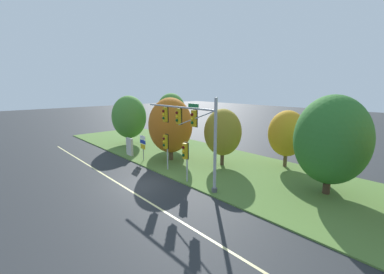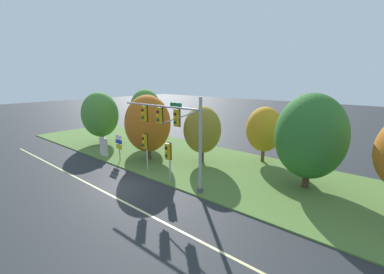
{
  "view_description": "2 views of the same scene",
  "coord_description": "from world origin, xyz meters",
  "px_view_note": "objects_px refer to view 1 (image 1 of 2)",
  "views": [
    {
      "loc": [
        16.92,
        -9.58,
        7.53
      ],
      "look_at": [
        1.62,
        4.1,
        3.44
      ],
      "focal_mm": 24.0,
      "sensor_mm": 36.0,
      "label": 1
    },
    {
      "loc": [
        15.61,
        -10.1,
        7.99
      ],
      "look_at": [
        3.07,
        4.67,
        3.5
      ],
      "focal_mm": 24.0,
      "sensor_mm": 36.0,
      "label": 2
    }
  ],
  "objects_px": {
    "tree_tall_centre": "(287,134)",
    "tree_right_far": "(332,140)",
    "pedestrian_signal_further_along": "(185,153)",
    "route_sign_post": "(143,144)",
    "tree_behind_signpost": "(171,125)",
    "tree_nearest_road": "(129,117)",
    "info_kiosk": "(130,147)",
    "pedestrian_signal_near_kerb": "(166,144)",
    "tree_mid_verge": "(223,132)",
    "tree_left_of_mast": "(171,112)",
    "traffic_signal_mast": "(191,126)"
  },
  "relations": [
    {
      "from": "tree_mid_verge",
      "to": "info_kiosk",
      "type": "height_order",
      "value": "tree_mid_verge"
    },
    {
      "from": "pedestrian_signal_further_along",
      "to": "tree_left_of_mast",
      "type": "height_order",
      "value": "tree_left_of_mast"
    },
    {
      "from": "pedestrian_signal_near_kerb",
      "to": "route_sign_post",
      "type": "bearing_deg",
      "value": 178.8
    },
    {
      "from": "traffic_signal_mast",
      "to": "tree_tall_centre",
      "type": "relative_size",
      "value": 1.55
    },
    {
      "from": "traffic_signal_mast",
      "to": "tree_right_far",
      "type": "bearing_deg",
      "value": 35.59
    },
    {
      "from": "info_kiosk",
      "to": "tree_left_of_mast",
      "type": "bearing_deg",
      "value": 96.22
    },
    {
      "from": "tree_behind_signpost",
      "to": "info_kiosk",
      "type": "relative_size",
      "value": 3.33
    },
    {
      "from": "traffic_signal_mast",
      "to": "pedestrian_signal_further_along",
      "type": "height_order",
      "value": "traffic_signal_mast"
    },
    {
      "from": "traffic_signal_mast",
      "to": "route_sign_post",
      "type": "height_order",
      "value": "traffic_signal_mast"
    },
    {
      "from": "tree_right_far",
      "to": "tree_behind_signpost",
      "type": "bearing_deg",
      "value": -167.76
    },
    {
      "from": "pedestrian_signal_near_kerb",
      "to": "tree_behind_signpost",
      "type": "distance_m",
      "value": 3.45
    },
    {
      "from": "pedestrian_signal_near_kerb",
      "to": "route_sign_post",
      "type": "distance_m",
      "value": 4.11
    },
    {
      "from": "route_sign_post",
      "to": "tree_behind_signpost",
      "type": "relative_size",
      "value": 0.41
    },
    {
      "from": "route_sign_post",
      "to": "tree_behind_signpost",
      "type": "distance_m",
      "value": 3.38
    },
    {
      "from": "pedestrian_signal_further_along",
      "to": "info_kiosk",
      "type": "xyz_separation_m",
      "value": [
        -10.12,
        0.62,
        -1.37
      ]
    },
    {
      "from": "pedestrian_signal_further_along",
      "to": "tree_mid_verge",
      "type": "xyz_separation_m",
      "value": [
        -1.09,
        5.53,
        0.85
      ]
    },
    {
      "from": "tree_right_far",
      "to": "info_kiosk",
      "type": "relative_size",
      "value": 3.63
    },
    {
      "from": "traffic_signal_mast",
      "to": "info_kiosk",
      "type": "bearing_deg",
      "value": 178.0
    },
    {
      "from": "pedestrian_signal_further_along",
      "to": "tree_right_far",
      "type": "xyz_separation_m",
      "value": [
        8.28,
        5.96,
        1.53
      ]
    },
    {
      "from": "info_kiosk",
      "to": "tree_nearest_road",
      "type": "bearing_deg",
      "value": 151.11
    },
    {
      "from": "tree_nearest_road",
      "to": "info_kiosk",
      "type": "xyz_separation_m",
      "value": [
        5.21,
        -2.87,
        -2.56
      ]
    },
    {
      "from": "tree_tall_centre",
      "to": "pedestrian_signal_further_along",
      "type": "bearing_deg",
      "value": -108.49
    },
    {
      "from": "pedestrian_signal_further_along",
      "to": "route_sign_post",
      "type": "bearing_deg",
      "value": 174.52
    },
    {
      "from": "pedestrian_signal_further_along",
      "to": "tree_tall_centre",
      "type": "relative_size",
      "value": 0.6
    },
    {
      "from": "route_sign_post",
      "to": "tree_left_of_mast",
      "type": "xyz_separation_m",
      "value": [
        -3.32,
        6.17,
        2.62
      ]
    },
    {
      "from": "traffic_signal_mast",
      "to": "pedestrian_signal_near_kerb",
      "type": "bearing_deg",
      "value": 174.32
    },
    {
      "from": "tree_left_of_mast",
      "to": "tree_mid_verge",
      "type": "xyz_separation_m",
      "value": [
        9.71,
        -1.35,
        -1.13
      ]
    },
    {
      "from": "route_sign_post",
      "to": "tree_nearest_road",
      "type": "distance_m",
      "value": 8.53
    },
    {
      "from": "traffic_signal_mast",
      "to": "tree_right_far",
      "type": "distance_m",
      "value": 9.81
    },
    {
      "from": "route_sign_post",
      "to": "tree_mid_verge",
      "type": "relative_size",
      "value": 0.48
    },
    {
      "from": "pedestrian_signal_further_along",
      "to": "traffic_signal_mast",
      "type": "bearing_deg",
      "value": 39.82
    },
    {
      "from": "tree_behind_signpost",
      "to": "tree_tall_centre",
      "type": "distance_m",
      "value": 11.12
    },
    {
      "from": "pedestrian_signal_near_kerb",
      "to": "tree_nearest_road",
      "type": "distance_m",
      "value": 12.29
    },
    {
      "from": "tree_right_far",
      "to": "pedestrian_signal_further_along",
      "type": "bearing_deg",
      "value": -144.24
    },
    {
      "from": "traffic_signal_mast",
      "to": "route_sign_post",
      "type": "bearing_deg",
      "value": 176.64
    },
    {
      "from": "tree_mid_verge",
      "to": "tree_right_far",
      "type": "distance_m",
      "value": 9.4
    },
    {
      "from": "traffic_signal_mast",
      "to": "route_sign_post",
      "type": "relative_size",
      "value": 3.16
    },
    {
      "from": "tree_mid_verge",
      "to": "info_kiosk",
      "type": "bearing_deg",
      "value": -151.49
    },
    {
      "from": "pedestrian_signal_near_kerb",
      "to": "tree_nearest_road",
      "type": "bearing_deg",
      "value": 166.46
    },
    {
      "from": "tree_left_of_mast",
      "to": "info_kiosk",
      "type": "distance_m",
      "value": 7.13
    },
    {
      "from": "traffic_signal_mast",
      "to": "route_sign_post",
      "type": "xyz_separation_m",
      "value": [
        -7.79,
        0.46,
        -2.78
      ]
    },
    {
      "from": "pedestrian_signal_near_kerb",
      "to": "info_kiosk",
      "type": "bearing_deg",
      "value": -179.93
    },
    {
      "from": "tree_behind_signpost",
      "to": "tree_right_far",
      "type": "xyz_separation_m",
      "value": [
        14.01,
        3.04,
        0.29
      ]
    },
    {
      "from": "pedestrian_signal_near_kerb",
      "to": "pedestrian_signal_further_along",
      "type": "bearing_deg",
      "value": -10.45
    },
    {
      "from": "tree_left_of_mast",
      "to": "pedestrian_signal_near_kerb",
      "type": "bearing_deg",
      "value": -40.29
    },
    {
      "from": "route_sign_post",
      "to": "info_kiosk",
      "type": "xyz_separation_m",
      "value": [
        -2.64,
        -0.09,
        -0.74
      ]
    },
    {
      "from": "tree_tall_centre",
      "to": "tree_right_far",
      "type": "relative_size",
      "value": 0.76
    },
    {
      "from": "traffic_signal_mast",
      "to": "tree_behind_signpost",
      "type": "distance_m",
      "value": 6.66
    },
    {
      "from": "tree_mid_verge",
      "to": "tree_nearest_road",
      "type": "bearing_deg",
      "value": -171.89
    },
    {
      "from": "tree_left_of_mast",
      "to": "tree_behind_signpost",
      "type": "relative_size",
      "value": 1.04
    }
  ]
}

